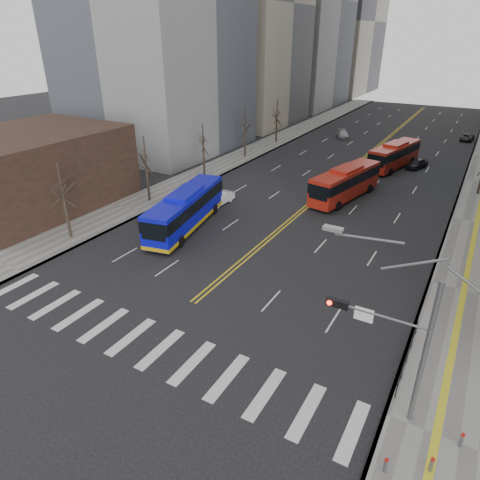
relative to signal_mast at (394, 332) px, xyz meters
The scene contains 16 objects.
ground 14.73m from the signal_mast, behind, with size 220.00×220.00×0.00m, color black.
sidewalk_left 52.80m from the signal_mast, 125.14° to the left, with size 5.00×130.00×0.15m, color slate.
crosswalk 14.73m from the signal_mast, behind, with size 26.70×4.00×0.01m.
centerline 54.98m from the signal_mast, 104.56° to the left, with size 0.55×100.00×0.01m.
storefront 41.01m from the signal_mast, 165.92° to the left, with size 14.00×18.00×8.00m.
signal_mast is the anchor object (origin of this frame).
pedestrian_railing 5.71m from the signal_mast, 82.40° to the left, with size 0.06×6.06×1.02m.
bollards 5.43m from the signal_mast, 40.86° to the right, with size 2.87×3.17×0.78m.
street_trees 38.71m from the signal_mast, 122.76° to the left, with size 35.20×47.20×7.60m.
blue_bus 25.89m from the signal_mast, 148.51° to the left, with size 5.18×13.07×3.70m.
red_bus_near 31.13m from the signal_mast, 110.88° to the left, with size 4.92×11.91×3.67m.
red_bus_far 45.38m from the signal_mast, 101.33° to the left, with size 4.91×11.53×3.56m.
car_white 30.54m from the signal_mast, 138.02° to the left, with size 1.46×4.19×1.38m, color white.
car_dark_mid 46.32m from the signal_mast, 97.38° to the left, with size 1.61×3.99×1.36m, color black.
car_silver 63.27m from the signal_mast, 109.39° to the left, with size 1.78×4.37×1.27m, color #A9AAAF.
car_dark_far 68.17m from the signal_mast, 91.07° to the left, with size 1.88×4.08×1.13m, color black.
Camera 1 is at (15.48, -15.20, 17.25)m, focal length 32.00 mm.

